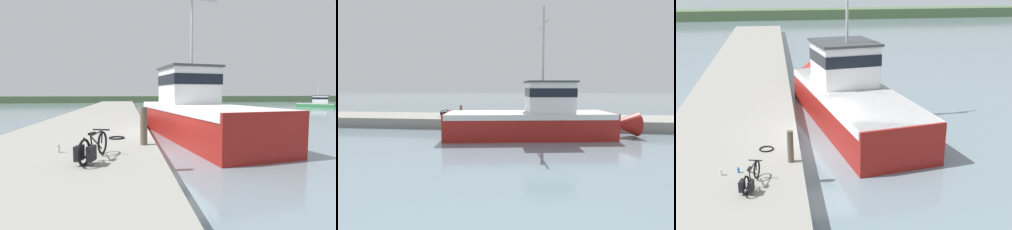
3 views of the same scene
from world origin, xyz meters
The scene contains 10 objects.
ground_plane centered at (0.00, 0.00, 0.00)m, with size 320.00×320.00×0.00m, color gray.
dock_pier centered at (-3.88, 0.00, 0.42)m, with size 5.60×80.00×0.84m, color gray.
far_shoreline centered at (30.00, 57.70, 0.81)m, with size 180.00×5.00×1.62m, color #567047.
fishing_boat_main centered at (1.76, 3.77, 1.41)m, with size 5.30×13.76×8.98m.
boat_white_moored centered at (29.54, 28.68, 0.80)m, with size 5.37×5.51×4.12m.
bicycle_touring centered at (-2.79, -4.51, 1.15)m, with size 0.71×1.67×0.67m.
mooring_post centered at (-1.46, -2.73, 1.42)m, with size 0.22×0.22×1.16m, color brown.
hose_coil centered at (-2.34, -1.48, 0.87)m, with size 0.55×0.55×0.05m, color black.
water_bottle_by_bike centered at (-3.23, -3.32, 0.94)m, with size 0.08×0.08×0.19m, color blue.
water_bottle_on_curb centered at (-3.79, -3.43, 0.95)m, with size 0.08×0.08×0.22m, color silver.
Camera 1 is at (-1.94, -10.70, 2.43)m, focal length 28.00 mm.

